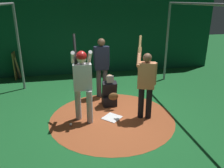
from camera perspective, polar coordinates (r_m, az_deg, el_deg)
ground_plane at (r=6.07m, az=-0.00°, el=-8.45°), size 26.37×26.37×0.00m
dirt_circle at (r=6.07m, az=-0.00°, el=-8.42°), size 3.23×3.23×0.01m
home_plate at (r=6.06m, az=-0.00°, el=-8.35°), size 0.59×0.59×0.01m
batter at (r=5.55m, az=-7.37°, el=1.08°), size 0.68×0.49×2.14m
catcher at (r=6.60m, az=-0.59°, el=-2.38°), size 0.58×0.40×0.95m
umpire at (r=7.05m, az=-2.59°, el=4.86°), size 0.23×0.49×1.84m
visitor at (r=5.76m, az=8.42°, el=0.60°), size 0.64×0.52×2.08m
back_wall at (r=9.48m, az=-4.96°, el=14.13°), size 0.22×10.37×3.80m
cage_frame at (r=5.40m, az=-0.00°, el=10.42°), size 5.42×5.24×2.84m
bat_rack at (r=9.65m, az=-22.73°, el=4.13°), size 0.58×0.19×1.05m
baseball_0 at (r=5.78m, az=-10.21°, el=-9.88°), size 0.07×0.07×0.07m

